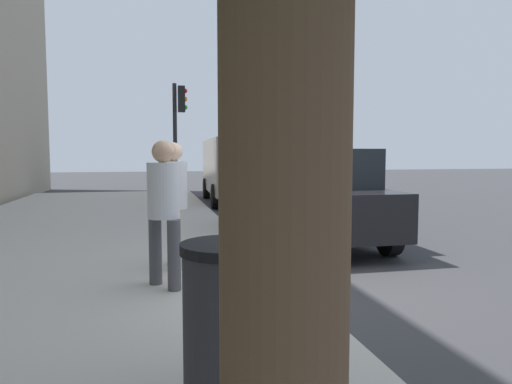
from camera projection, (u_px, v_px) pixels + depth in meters
ground_plane at (281, 283)px, 6.09m from camera, size 80.00×80.00×0.00m
sidewalk_slab at (32, 293)px, 5.41m from camera, size 28.00×6.00×0.15m
parking_meter at (230, 192)px, 6.44m from camera, size 0.36×0.12×1.41m
pedestrian_at_meter at (174, 195)px, 6.25m from camera, size 0.52×0.37×1.69m
pedestrian_bystander at (164, 203)px, 5.32m from camera, size 0.46×0.37×1.69m
parked_sedan_near at (312, 196)px, 8.84m from camera, size 4.41×2.00×1.77m
parked_van_far at (238, 166)px, 16.18m from camera, size 5.28×2.28×2.18m
traffic_signal at (178, 124)px, 13.82m from camera, size 0.24×0.44×3.60m
trash_bin at (230, 326)px, 2.80m from camera, size 0.59×0.59×1.01m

